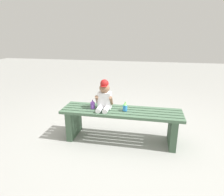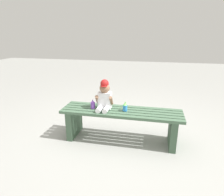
{
  "view_description": "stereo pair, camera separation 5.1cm",
  "coord_description": "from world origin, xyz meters",
  "px_view_note": "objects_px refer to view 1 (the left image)",
  "views": [
    {
      "loc": [
        0.35,
        -2.43,
        1.42
      ],
      "look_at": [
        -0.12,
        -0.05,
        0.62
      ],
      "focal_mm": 31.75,
      "sensor_mm": 36.0,
      "label": 1
    },
    {
      "loc": [
        0.4,
        -2.42,
        1.42
      ],
      "look_at": [
        -0.12,
        -0.05,
        0.62
      ],
      "focal_mm": 31.75,
      "sensor_mm": 36.0,
      "label": 2
    }
  ],
  "objects_px": {
    "child_figure": "(104,96)",
    "park_bench": "(121,120)",
    "sippy_cup_right": "(125,107)",
    "sippy_cup_left": "(93,104)"
  },
  "relations": [
    {
      "from": "park_bench",
      "to": "sippy_cup_left",
      "type": "height_order",
      "value": "sippy_cup_left"
    },
    {
      "from": "child_figure",
      "to": "sippy_cup_left",
      "type": "distance_m",
      "value": 0.2
    },
    {
      "from": "park_bench",
      "to": "sippy_cup_left",
      "type": "bearing_deg",
      "value": -178.33
    },
    {
      "from": "park_bench",
      "to": "child_figure",
      "type": "relative_size",
      "value": 3.96
    },
    {
      "from": "child_figure",
      "to": "sippy_cup_right",
      "type": "height_order",
      "value": "child_figure"
    },
    {
      "from": "child_figure",
      "to": "sippy_cup_right",
      "type": "xyz_separation_m",
      "value": [
        0.28,
        -0.01,
        -0.12
      ]
    },
    {
      "from": "park_bench",
      "to": "sippy_cup_left",
      "type": "relative_size",
      "value": 12.91
    },
    {
      "from": "sippy_cup_right",
      "to": "park_bench",
      "type": "bearing_deg",
      "value": 167.71
    },
    {
      "from": "sippy_cup_left",
      "to": "sippy_cup_right",
      "type": "relative_size",
      "value": 1.0
    },
    {
      "from": "child_figure",
      "to": "park_bench",
      "type": "bearing_deg",
      "value": -0.64
    }
  ]
}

